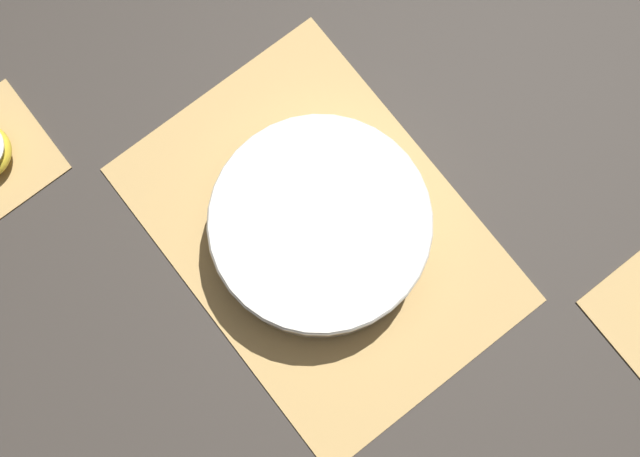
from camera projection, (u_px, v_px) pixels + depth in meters
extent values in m
plane|color=#2D2823|center=(320.00, 234.00, 1.16)|extent=(6.00, 6.00, 0.00)
cube|color=#A8844C|center=(320.00, 234.00, 1.16)|extent=(0.49, 0.35, 0.01)
cube|color=brown|center=(399.00, 334.00, 1.13)|extent=(0.01, 0.35, 0.00)
cube|color=brown|center=(359.00, 283.00, 1.14)|extent=(0.01, 0.35, 0.00)
cube|color=brown|center=(320.00, 233.00, 1.16)|extent=(0.01, 0.35, 0.00)
cube|color=brown|center=(282.00, 185.00, 1.17)|extent=(0.01, 0.35, 0.00)
cube|color=brown|center=(244.00, 138.00, 1.18)|extent=(0.01, 0.35, 0.00)
cube|color=brown|center=(639.00, 284.00, 1.14)|extent=(0.00, 0.15, 0.00)
cube|color=brown|center=(5.00, 180.00, 1.17)|extent=(0.00, 0.15, 0.00)
cylinder|color=silver|center=(320.00, 227.00, 1.12)|extent=(0.27, 0.27, 0.07)
torus|color=silver|center=(320.00, 222.00, 1.09)|extent=(0.28, 0.28, 0.01)
cylinder|color=#F7EFC6|center=(355.00, 308.00, 1.09)|extent=(0.03, 0.03, 0.01)
cylinder|color=#F7EFC6|center=(364.00, 203.00, 1.14)|extent=(0.03, 0.03, 0.01)
cylinder|color=#F7EFC6|center=(391.00, 169.00, 1.10)|extent=(0.03, 0.03, 0.01)
cylinder|color=#F7EFC6|center=(239.00, 195.00, 1.13)|extent=(0.03, 0.03, 0.01)
cylinder|color=#F7EFC6|center=(350.00, 240.00, 1.09)|extent=(0.02, 0.02, 0.01)
cylinder|color=#F7EFC6|center=(272.00, 198.00, 1.12)|extent=(0.03, 0.03, 0.01)
cylinder|color=#F7EFC6|center=(270.00, 158.00, 1.13)|extent=(0.03, 0.03, 0.01)
cylinder|color=#F7EFC6|center=(282.00, 167.00, 1.16)|extent=(0.03, 0.03, 0.01)
cylinder|color=#F7EFC6|center=(278.00, 158.00, 1.10)|extent=(0.03, 0.03, 0.01)
cylinder|color=#F7EFC6|center=(357.00, 190.00, 1.11)|extent=(0.03, 0.03, 0.01)
cube|color=beige|center=(353.00, 258.00, 1.10)|extent=(0.03, 0.03, 0.03)
cube|color=beige|center=(352.00, 166.00, 1.13)|extent=(0.02, 0.02, 0.02)
cube|color=beige|center=(406.00, 220.00, 1.13)|extent=(0.03, 0.03, 0.03)
cube|color=beige|center=(269.00, 240.00, 1.13)|extent=(0.03, 0.03, 0.03)
cube|color=beige|center=(271.00, 282.00, 1.09)|extent=(0.03, 0.03, 0.03)
cube|color=beige|center=(296.00, 205.00, 1.12)|extent=(0.02, 0.02, 0.02)
cube|color=beige|center=(247.00, 216.00, 1.12)|extent=(0.03, 0.03, 0.03)
cube|color=beige|center=(372.00, 242.00, 1.14)|extent=(0.03, 0.03, 0.03)
cube|color=beige|center=(320.00, 194.00, 1.12)|extent=(0.03, 0.03, 0.03)
ellipsoid|color=red|center=(323.00, 211.00, 1.15)|extent=(0.03, 0.02, 0.01)
ellipsoid|color=red|center=(291.00, 248.00, 1.10)|extent=(0.03, 0.02, 0.01)
ellipsoid|color=orange|center=(312.00, 281.00, 1.11)|extent=(0.03, 0.01, 0.01)
ellipsoid|color=orange|center=(309.00, 244.00, 1.13)|extent=(0.04, 0.02, 0.02)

